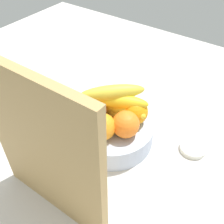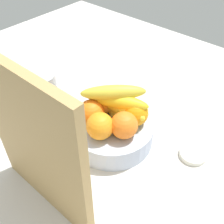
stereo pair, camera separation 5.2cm
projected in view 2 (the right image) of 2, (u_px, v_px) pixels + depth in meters
ground_plane at (125, 144)px, 78.00cm from camera, size 180.00×140.00×3.00cm
fruit_bowl at (112, 131)px, 75.30cm from camera, size 22.91×22.91×6.26cm
orange_front_left at (100, 126)px, 67.34cm from camera, size 7.04×7.04×7.04cm
orange_front_right at (124, 125)px, 67.55cm from camera, size 7.04×7.04×7.04cm
orange_center at (135, 113)px, 70.96cm from camera, size 7.04×7.04×7.04cm
orange_back_left at (121, 100)px, 75.09cm from camera, size 7.04×7.04×7.04cm
orange_back_right at (102, 102)px, 74.40cm from camera, size 7.04×7.04×7.04cm
orange_top_stack at (91, 113)px, 71.09cm from camera, size 7.04×7.04×7.04cm
banana_bunch at (117, 103)px, 71.26cm from camera, size 17.42×14.83×10.60cm
cutting_board at (35, 147)px, 51.40cm from camera, size 28.01×1.89×36.00cm
thermos_tumbler at (45, 96)px, 80.37cm from camera, size 8.06×8.06×14.75cm
jar_lid at (193, 154)px, 72.25cm from camera, size 7.19×7.19×1.33cm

